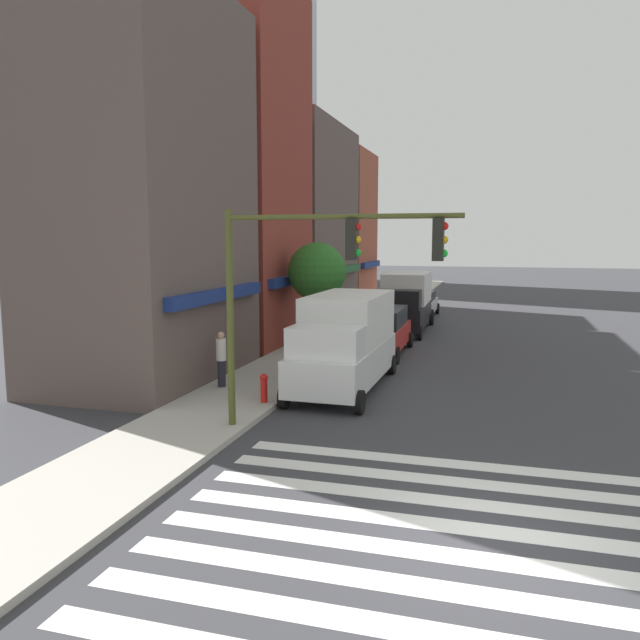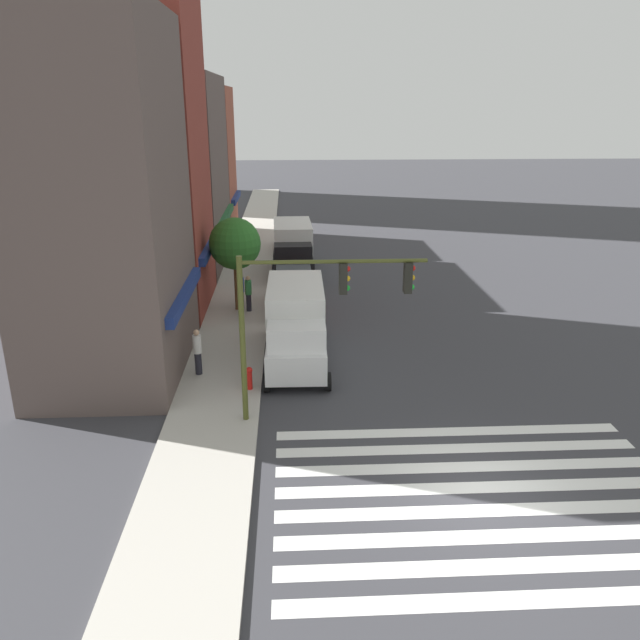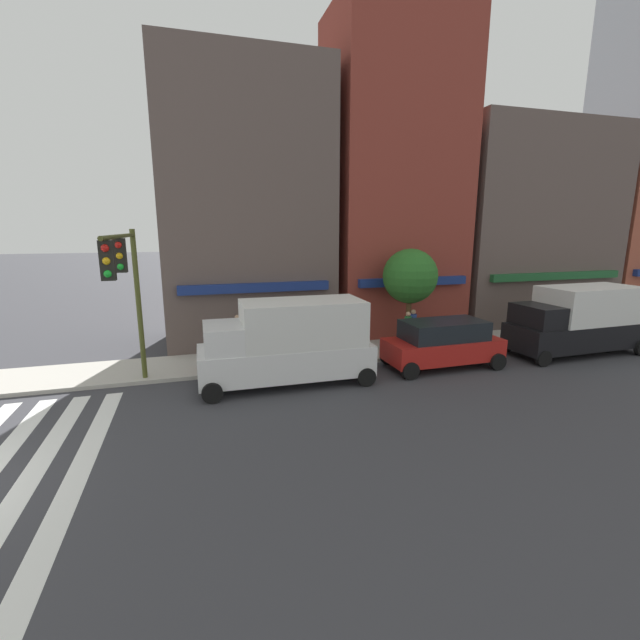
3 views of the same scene
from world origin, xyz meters
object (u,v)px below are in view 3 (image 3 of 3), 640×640
Objects in this scene: traffic_signal at (127,278)px; pedestrian_green_top at (407,330)px; fire_hydrant at (207,360)px; suv_red at (443,343)px; box_truck_black at (578,319)px; pedestrian_blue_shirt at (413,328)px; street_tree at (410,277)px; box_truck_white at (288,341)px; pedestrian_white_shirt at (238,334)px.

traffic_signal reaches higher than pedestrian_green_top.
suv_red is at bearing -10.44° from fire_hydrant.
pedestrian_blue_shirt is at bearing 157.56° from box_truck_black.
box_truck_black is at bearing 1.56° from traffic_signal.
traffic_signal is at bearing -178.36° from suv_red.
pedestrian_green_top is at bearing 161.61° from box_truck_black.
street_tree is (9.13, 1.10, 2.81)m from fire_hydrant.
fire_hydrant is at bearing -33.21° from pedestrian_blue_shirt.
box_truck_black is at bearing -85.87° from pedestrian_green_top.
fire_hydrant is at bearing 44.58° from traffic_signal.
fire_hydrant is (-8.81, -0.53, -0.46)m from pedestrian_green_top.
box_truck_white is 6.39m from pedestrian_green_top.
box_truck_white is 6.98m from pedestrian_blue_shirt.
box_truck_black reaches higher than fire_hydrant.
box_truck_black is at bearing -0.85° from suv_red.
street_tree is (-0.16, 0.18, 2.35)m from pedestrian_blue_shirt.
pedestrian_green_top is 2.44m from street_tree.
box_truck_black is 7.27m from pedestrian_blue_shirt.
pedestrian_green_top is 0.62m from pedestrian_blue_shirt.
fire_hydrant is at bearing 172.65° from box_truck_black.
box_truck_white reaches higher than suv_red.
box_truck_white is at bearing -156.00° from street_tree.
box_truck_black is 1.38× the size of street_tree.
pedestrian_white_shirt is at bearing 173.44° from street_tree.
suv_red is at bearing 2.49° from traffic_signal.
pedestrian_green_top is (-0.42, 2.23, 0.04)m from suv_red.
box_truck_white is 3.99m from pedestrian_white_shirt.
traffic_signal reaches higher than street_tree.
box_truck_white is 3.52× the size of pedestrian_blue_shirt.
pedestrian_green_top is at bearing 10.63° from pedestrian_white_shirt.
street_tree is (7.72, -0.89, 2.35)m from pedestrian_white_shirt.
suv_red is (11.46, 0.50, -3.05)m from traffic_signal.
street_tree reaches higher than pedestrian_white_shirt.
pedestrian_blue_shirt is at bearing 22.86° from box_truck_white.
suv_red is at bearing 49.84° from pedestrian_blue_shirt.
traffic_signal is at bearing -179.75° from box_truck_black.
fire_hydrant is (2.23, 2.20, -3.47)m from traffic_signal.
pedestrian_blue_shirt is (11.52, 3.11, -3.01)m from traffic_signal.
pedestrian_blue_shirt is (0.06, 2.62, 0.04)m from suv_red.
traffic_signal is 6.31m from pedestrian_white_shirt.
pedestrian_white_shirt is (3.64, 4.19, -3.01)m from traffic_signal.
pedestrian_green_top and pedestrian_white_shirt have the same top height.
pedestrian_white_shirt is 2.48m from fire_hydrant.
traffic_signal is 5.68m from box_truck_white.
pedestrian_white_shirt is 8.12m from street_tree.
suv_red is 2.62m from pedestrian_blue_shirt.
traffic_signal is 11.87m from suv_red.
traffic_signal is at bearing -173.61° from box_truck_white.
suv_red is 5.61× the size of fire_hydrant.
suv_red is 3.68m from street_tree.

